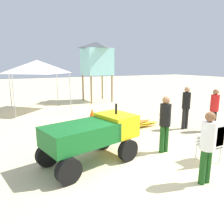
# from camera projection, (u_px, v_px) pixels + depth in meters

# --- Properties ---
(ground) EXTENTS (80.00, 80.00, 0.00)m
(ground) POSITION_uv_depth(u_px,v_px,m) (149.00, 172.00, 5.21)
(ground) COLOR beige
(utility_cart) EXTENTS (2.74, 1.75, 1.50)m
(utility_cart) POSITION_uv_depth(u_px,v_px,m) (93.00, 134.00, 5.60)
(utility_cart) COLOR #146023
(utility_cart) RESTS_ON ground
(stacked_plastic_chairs) EXTENTS (0.48, 0.48, 1.11)m
(stacked_plastic_chairs) POSITION_uv_depth(u_px,v_px,m) (213.00, 140.00, 5.55)
(stacked_plastic_chairs) COLOR silver
(stacked_plastic_chairs) RESTS_ON ground
(surfboard_pile) EXTENTS (2.58, 0.64, 0.32)m
(surfboard_pile) POSITION_uv_depth(u_px,v_px,m) (133.00, 125.00, 8.71)
(surfboard_pile) COLOR orange
(surfboard_pile) RESTS_ON ground
(lifeguard_near_left) EXTENTS (0.32, 0.32, 1.69)m
(lifeguard_near_left) POSITION_uv_depth(u_px,v_px,m) (165.00, 121.00, 6.20)
(lifeguard_near_left) COLOR #194C19
(lifeguard_near_left) RESTS_ON ground
(lifeguard_near_center) EXTENTS (0.32, 0.32, 1.61)m
(lifeguard_near_center) POSITION_uv_depth(u_px,v_px,m) (208.00, 143.00, 4.53)
(lifeguard_near_center) COLOR #194C19
(lifeguard_near_center) RESTS_ON ground
(lifeguard_near_right) EXTENTS (0.32, 0.32, 1.72)m
(lifeguard_near_right) POSITION_uv_depth(u_px,v_px,m) (186.00, 105.00, 8.53)
(lifeguard_near_right) COLOR black
(lifeguard_near_right) RESTS_ON ground
(lifeguard_far_right) EXTENTS (0.32, 0.32, 1.66)m
(lifeguard_far_right) POSITION_uv_depth(u_px,v_px,m) (214.00, 107.00, 8.27)
(lifeguard_far_right) COLOR black
(lifeguard_far_right) RESTS_ON ground
(popup_canopy) EXTENTS (2.84, 2.84, 2.82)m
(popup_canopy) POSITION_uv_depth(u_px,v_px,m) (37.00, 67.00, 11.77)
(popup_canopy) COLOR #B2B2B7
(popup_canopy) RESTS_ON ground
(lifeguard_tower) EXTENTS (1.98, 1.98, 4.11)m
(lifeguard_tower) POSITION_uv_depth(u_px,v_px,m) (97.00, 58.00, 14.79)
(lifeguard_tower) COLOR olive
(lifeguard_tower) RESTS_ON ground
(traffic_cone_near) EXTENTS (0.33, 0.33, 0.47)m
(traffic_cone_near) POSITION_uv_depth(u_px,v_px,m) (164.00, 110.00, 11.23)
(traffic_cone_near) COLOR orange
(traffic_cone_near) RESTS_ON ground
(traffic_cone_far) EXTENTS (0.36, 0.36, 0.51)m
(traffic_cone_far) POSITION_uv_depth(u_px,v_px,m) (92.00, 114.00, 10.27)
(traffic_cone_far) COLOR orange
(traffic_cone_far) RESTS_ON ground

